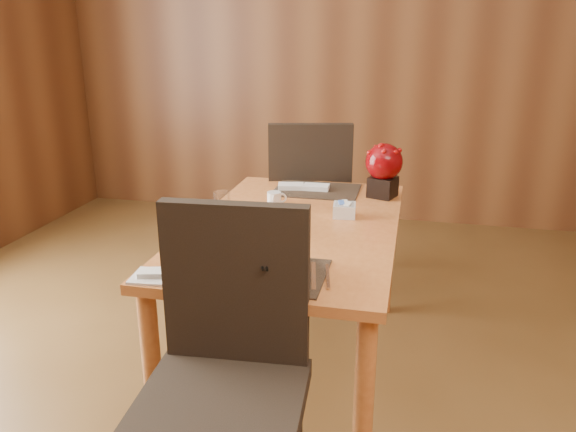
% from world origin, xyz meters
% --- Properties ---
extents(back_wall, '(5.00, 0.02, 2.80)m').
position_xyz_m(back_wall, '(0.00, 3.00, 1.40)').
color(back_wall, brown).
rests_on(back_wall, ground).
extents(dining_table, '(0.90, 1.50, 0.75)m').
position_xyz_m(dining_table, '(0.00, 0.60, 0.65)').
color(dining_table, '#C87337').
rests_on(dining_table, ground).
extents(placemat_near, '(0.45, 0.33, 0.01)m').
position_xyz_m(placemat_near, '(0.00, 0.05, 0.75)').
color(placemat_near, black).
rests_on(placemat_near, dining_table).
extents(placemat_far, '(0.45, 0.33, 0.01)m').
position_xyz_m(placemat_far, '(0.00, 1.15, 0.75)').
color(placemat_far, black).
rests_on(placemat_far, dining_table).
extents(soup_setting, '(0.36, 0.36, 0.13)m').
position_xyz_m(soup_setting, '(0.02, 0.02, 0.81)').
color(soup_setting, silver).
rests_on(soup_setting, dining_table).
extents(coffee_cup, '(0.14, 0.14, 0.08)m').
position_xyz_m(coffee_cup, '(-0.09, 0.47, 0.78)').
color(coffee_cup, silver).
rests_on(coffee_cup, dining_table).
extents(water_glass, '(0.07, 0.07, 0.16)m').
position_xyz_m(water_glass, '(-0.30, 0.48, 0.83)').
color(water_glass, white).
rests_on(water_glass, dining_table).
extents(creamer_jug, '(0.11, 0.11, 0.06)m').
position_xyz_m(creamer_jug, '(-0.16, 0.86, 0.78)').
color(creamer_jug, silver).
rests_on(creamer_jug, dining_table).
extents(sugar_caddy, '(0.11, 0.11, 0.06)m').
position_xyz_m(sugar_caddy, '(0.20, 0.75, 0.78)').
color(sugar_caddy, silver).
rests_on(sugar_caddy, dining_table).
extents(berry_decor, '(0.19, 0.19, 0.28)m').
position_xyz_m(berry_decor, '(0.35, 1.11, 0.91)').
color(berry_decor, black).
rests_on(berry_decor, dining_table).
extents(napkins_far, '(0.28, 0.12, 0.02)m').
position_xyz_m(napkins_far, '(-0.06, 1.15, 0.77)').
color(napkins_far, silver).
rests_on(napkins_far, dining_table).
extents(bread_plate, '(0.15, 0.15, 0.01)m').
position_xyz_m(bread_plate, '(-0.37, -0.07, 0.75)').
color(bread_plate, silver).
rests_on(bread_plate, dining_table).
extents(near_chair, '(0.53, 0.54, 1.07)m').
position_xyz_m(near_chair, '(-0.03, -0.28, 0.60)').
color(near_chair, black).
rests_on(near_chair, ground).
extents(far_chair, '(0.60, 0.61, 1.07)m').
position_xyz_m(far_chair, '(-0.11, 1.49, 0.61)').
color(far_chair, black).
rests_on(far_chair, ground).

